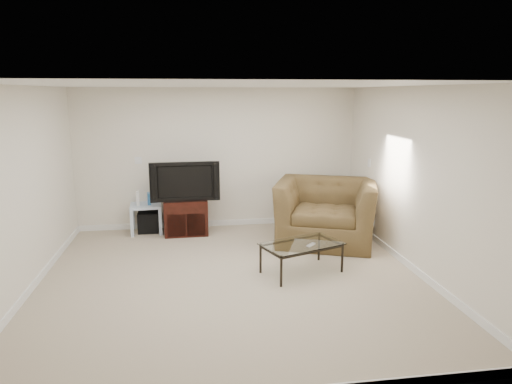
{
  "coord_description": "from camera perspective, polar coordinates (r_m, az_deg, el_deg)",
  "views": [
    {
      "loc": [
        -0.5,
        -5.64,
        2.41
      ],
      "look_at": [
        0.5,
        1.2,
        0.9
      ],
      "focal_mm": 32.0,
      "sensor_mm": 36.0,
      "label": 1
    }
  ],
  "objects": [
    {
      "name": "remote",
      "position": [
        6.16,
        6.88,
        -6.57
      ],
      "size": [
        0.15,
        0.15,
        0.02
      ],
      "primitive_type": "cube",
      "rotation": [
        0.0,
        0.0,
        0.79
      ],
      "color": "#B2B2B7",
      "rests_on": "coffee_table"
    },
    {
      "name": "coffee_table",
      "position": [
        6.3,
        5.71,
        -8.22
      ],
      "size": [
        1.2,
        0.94,
        0.41
      ],
      "primitive_type": null,
      "rotation": [
        0.0,
        0.0,
        0.36
      ],
      "color": "black",
      "rests_on": "floor"
    },
    {
      "name": "plate_back",
      "position": [
        8.26,
        -14.52,
        3.86
      ],
      "size": [
        0.12,
        0.02,
        0.12
      ],
      "primitive_type": "cube",
      "color": "white",
      "rests_on": "wall_back"
    },
    {
      "name": "dvd_player",
      "position": [
        7.92,
        -8.79,
        -1.69
      ],
      "size": [
        0.39,
        0.28,
        0.05
      ],
      "primitive_type": "cube",
      "rotation": [
        0.0,
        0.0,
        0.02
      ],
      "color": "black",
      "rests_on": "tv_stand"
    },
    {
      "name": "subwoofer",
      "position": [
        8.29,
        -13.3,
        -3.63
      ],
      "size": [
        0.36,
        0.36,
        0.35
      ],
      "primitive_type": "cube",
      "rotation": [
        0.0,
        0.0,
        0.02
      ],
      "color": "black",
      "rests_on": "floor"
    },
    {
      "name": "ceiling",
      "position": [
        5.67,
        -3.34,
        13.2
      ],
      "size": [
        5.0,
        5.0,
        0.0
      ],
      "primitive_type": "plane",
      "color": "white",
      "rests_on": "ground"
    },
    {
      "name": "tv_stand",
      "position": [
        8.02,
        -8.75,
        -3.04
      ],
      "size": [
        0.75,
        0.53,
        0.61
      ],
      "primitive_type": null,
      "rotation": [
        0.0,
        0.0,
        0.02
      ],
      "color": "black",
      "rests_on": "floor"
    },
    {
      "name": "plate_right_outlet",
      "position": [
        7.85,
        14.44,
        -3.68
      ],
      "size": [
        0.02,
        0.08,
        0.12
      ],
      "primitive_type": "cube",
      "color": "white",
      "rests_on": "wall_right"
    },
    {
      "name": "television",
      "position": [
        7.84,
        -8.9,
        1.44
      ],
      "size": [
        1.09,
        0.25,
        0.67
      ],
      "primitive_type": "imported",
      "rotation": [
        0.0,
        0.0,
        0.03
      ],
      "color": "black",
      "rests_on": "tv_stand"
    },
    {
      "name": "wall_left",
      "position": [
        6.1,
        -27.28,
        -0.05
      ],
      "size": [
        0.02,
        5.0,
        2.5
      ],
      "primitive_type": "cube",
      "color": "silver",
      "rests_on": "ground"
    },
    {
      "name": "plate_right_switch",
      "position": [
        7.92,
        13.97,
        3.53
      ],
      "size": [
        0.02,
        0.09,
        0.13
      ],
      "primitive_type": "cube",
      "color": "white",
      "rests_on": "wall_right"
    },
    {
      "name": "recliner",
      "position": [
        7.5,
        8.75,
        -1.16
      ],
      "size": [
        1.81,
        1.5,
        1.36
      ],
      "primitive_type": "imported",
      "rotation": [
        0.0,
        0.0,
        -0.36
      ],
      "color": "#4E361E",
      "rests_on": "floor"
    },
    {
      "name": "side_table",
      "position": [
        8.25,
        -13.54,
        -3.19
      ],
      "size": [
        0.56,
        0.56,
        0.51
      ],
      "primitive_type": null,
      "rotation": [
        0.0,
        0.0,
        0.07
      ],
      "color": "silver",
      "rests_on": "floor"
    },
    {
      "name": "floor",
      "position": [
        6.16,
        -3.04,
        -10.75
      ],
      "size": [
        5.0,
        5.0,
        0.0
      ],
      "primitive_type": "plane",
      "color": "tan",
      "rests_on": "ground"
    },
    {
      "name": "wall_back",
      "position": [
        8.24,
        -4.77,
        4.19
      ],
      "size": [
        5.0,
        0.02,
        2.5
      ],
      "primitive_type": "cube",
      "color": "silver",
      "rests_on": "ground"
    },
    {
      "name": "game_console",
      "position": [
        8.15,
        -14.56,
        -0.77
      ],
      "size": [
        0.07,
        0.17,
        0.23
      ],
      "primitive_type": "cube",
      "rotation": [
        0.0,
        0.0,
        0.13
      ],
      "color": "white",
      "rests_on": "side_table"
    },
    {
      "name": "game_case",
      "position": [
        8.14,
        -13.23,
        -0.82
      ],
      "size": [
        0.07,
        0.15,
        0.2
      ],
      "primitive_type": "cube",
      "rotation": [
        0.0,
        0.0,
        0.13
      ],
      "color": "#337FCC",
      "rests_on": "side_table"
    },
    {
      "name": "wall_right",
      "position": [
        6.5,
        19.36,
        1.32
      ],
      "size": [
        0.02,
        5.0,
        2.5
      ],
      "primitive_type": "cube",
      "color": "silver",
      "rests_on": "ground"
    }
  ]
}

